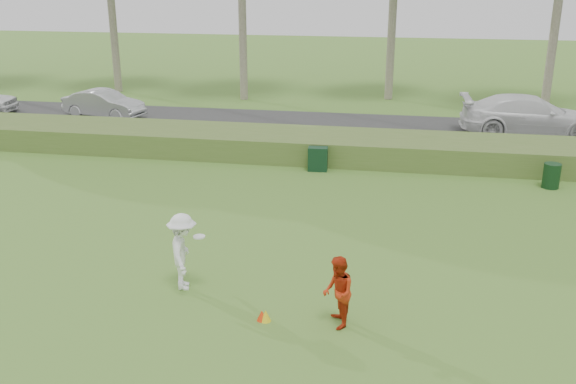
% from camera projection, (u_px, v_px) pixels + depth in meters
% --- Properties ---
extents(ground, '(120.00, 120.00, 0.00)m').
position_uv_depth(ground, '(254.00, 309.00, 13.77)').
color(ground, '#427326').
rests_on(ground, ground).
extents(reed_strip, '(80.00, 3.00, 0.90)m').
position_uv_depth(reed_strip, '(325.00, 146.00, 24.77)').
color(reed_strip, '#4A692A').
rests_on(reed_strip, ground).
extents(park_road, '(80.00, 6.00, 0.06)m').
position_uv_depth(park_road, '(339.00, 127.00, 29.55)').
color(park_road, '#2D2D2D').
rests_on(park_road, ground).
extents(player_white, '(1.01, 1.29, 1.79)m').
position_uv_depth(player_white, '(183.00, 252.00, 14.42)').
color(player_white, white).
rests_on(player_white, ground).
extents(player_red, '(0.75, 0.86, 1.51)m').
position_uv_depth(player_red, '(338.00, 292.00, 12.89)').
color(player_red, red).
rests_on(player_red, ground).
extents(cone_orange, '(0.21, 0.21, 0.23)m').
position_uv_depth(cone_orange, '(262.00, 315.00, 13.29)').
color(cone_orange, '#EF360C').
rests_on(cone_orange, ground).
extents(cone_yellow, '(0.23, 0.23, 0.25)m').
position_uv_depth(cone_yellow, '(266.00, 316.00, 13.26)').
color(cone_yellow, yellow).
rests_on(cone_yellow, ground).
extents(utility_cabinet, '(0.72, 0.48, 0.87)m').
position_uv_depth(utility_cabinet, '(318.00, 159.00, 23.14)').
color(utility_cabinet, '#10321C').
rests_on(utility_cabinet, ground).
extents(trash_bin, '(0.70, 0.70, 0.84)m').
position_uv_depth(trash_bin, '(551.00, 176.00, 21.31)').
color(trash_bin, black).
rests_on(trash_bin, ground).
extents(car_mid, '(4.22, 2.13, 1.33)m').
position_uv_depth(car_mid, '(104.00, 104.00, 31.21)').
color(car_mid, silver).
rests_on(car_mid, park_road).
extents(car_right, '(5.98, 2.61, 1.71)m').
position_uv_depth(car_right, '(530.00, 116.00, 27.81)').
color(car_right, white).
rests_on(car_right, park_road).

